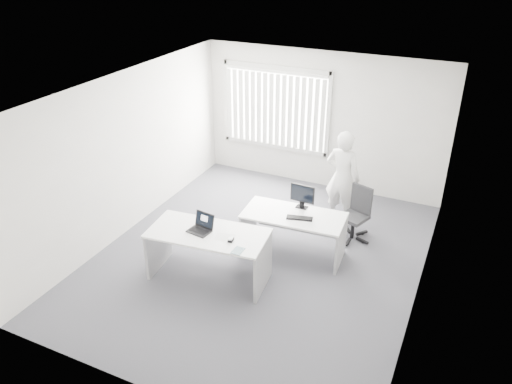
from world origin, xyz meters
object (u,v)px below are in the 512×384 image
at_px(office_chair, 355,222).
at_px(person, 343,177).
at_px(desk_far, 293,226).
at_px(monitor, 302,196).
at_px(desk_near, 208,245).
at_px(laptop, 199,224).

relative_size(office_chair, person, 0.54).
height_order(desk_far, office_chair, office_chair).
bearing_deg(office_chair, person, 150.95).
bearing_deg(desk_far, monitor, 79.00).
bearing_deg(monitor, desk_far, -94.05).
height_order(desk_far, monitor, monitor).
xyz_separation_m(desk_near, office_chair, (1.72, 2.07, -0.29)).
bearing_deg(monitor, desk_near, -121.26).
bearing_deg(desk_far, person, 69.99).
relative_size(desk_near, office_chair, 1.95).
distance_m(desk_near, person, 2.86).
bearing_deg(desk_near, person, 56.00).
height_order(office_chair, laptop, laptop).
bearing_deg(desk_near, monitor, 49.53).
relative_size(desk_near, desk_far, 1.11).
xyz_separation_m(desk_far, office_chair, (0.79, 0.92, -0.24)).
xyz_separation_m(desk_near, monitor, (0.96, 1.42, 0.37)).
xyz_separation_m(desk_near, laptop, (-0.12, -0.05, 0.36)).
height_order(desk_far, person, person).
bearing_deg(laptop, desk_near, 28.48).
height_order(desk_near, desk_far, desk_near).
distance_m(desk_near, monitor, 1.75).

